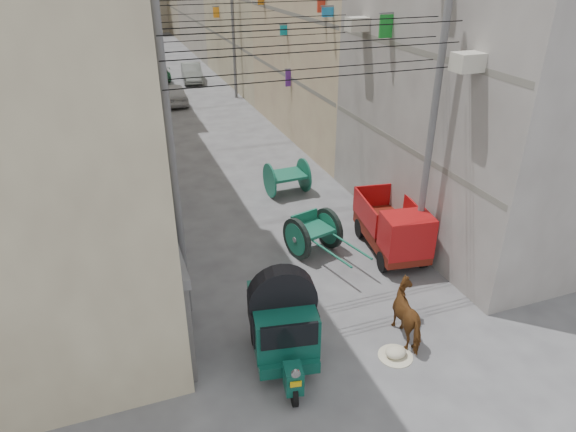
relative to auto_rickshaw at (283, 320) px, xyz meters
name	(u,v)px	position (x,y,z in m)	size (l,w,h in m)	color
shutters_left	(151,199)	(-2.14, 7.01, 0.34)	(0.18, 14.40, 2.88)	#4C4C51
signboards	(198,67)	(1.76, 18.30, 2.28)	(8.22, 40.52, 5.67)	#1C83C8
ac_units	(413,7)	(5.42, 4.31, 6.28)	(0.70, 6.55, 3.35)	#B4B0A1
utility_poles	(217,74)	(1.77, 13.64, 2.85)	(7.40, 22.20, 8.00)	#5B5B5E
overhead_cables	(228,13)	(1.77, 11.04, 5.61)	(7.40, 22.52, 1.12)	black
auto_rickshaw	(283,320)	(0.00, 0.00, 0.00)	(1.91, 2.87, 1.96)	black
tonga_cart	(313,233)	(2.58, 4.35, -0.44)	(1.88, 3.23, 1.38)	black
mini_truck	(396,233)	(4.92, 3.17, -0.26)	(1.95, 3.50, 1.87)	black
second_cart	(287,177)	(3.34, 8.94, -0.41)	(1.63, 1.46, 1.39)	#135741
feed_sack	(396,352)	(2.61, -0.89, -1.02)	(0.53, 0.43, 0.27)	beige
horse	(411,315)	(3.29, -0.36, -0.46)	(0.75, 1.65, 1.39)	brown
distant_car_white	(174,94)	(1.25, 24.47, -0.51)	(1.52, 3.78, 1.29)	#B6B6B6
distant_car_grey	(192,73)	(3.47, 30.46, -0.50)	(1.39, 4.00, 1.32)	slate
distant_car_green	(155,71)	(0.95, 32.07, -0.51)	(1.81, 4.45, 1.29)	#22633C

